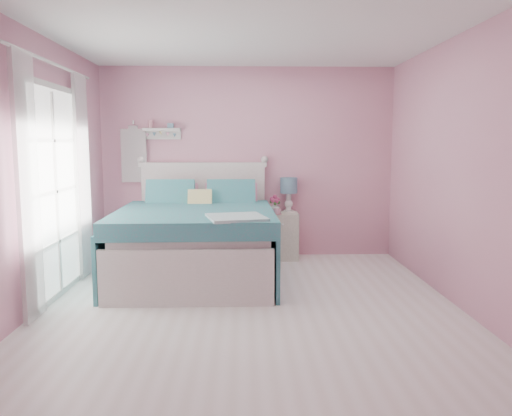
{
  "coord_description": "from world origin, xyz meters",
  "views": [
    {
      "loc": [
        -0.07,
        -4.67,
        1.56
      ],
      "look_at": [
        0.09,
        1.2,
        0.8
      ],
      "focal_mm": 35.0,
      "sensor_mm": 36.0,
      "label": 1
    }
  ],
  "objects_px": {
    "nightstand": "(281,236)",
    "vase": "(275,207)",
    "teacup": "(277,212)",
    "table_lamp": "(289,188)",
    "bed": "(197,241)"
  },
  "relations": [
    {
      "from": "table_lamp",
      "to": "bed",
      "type": "bearing_deg",
      "value": -139.4
    },
    {
      "from": "vase",
      "to": "nightstand",
      "type": "bearing_deg",
      "value": -27.46
    },
    {
      "from": "table_lamp",
      "to": "teacup",
      "type": "relative_size",
      "value": 4.79
    },
    {
      "from": "vase",
      "to": "teacup",
      "type": "xyz_separation_m",
      "value": [
        0.02,
        -0.21,
        -0.03
      ]
    },
    {
      "from": "nightstand",
      "to": "vase",
      "type": "relative_size",
      "value": 4.66
    },
    {
      "from": "table_lamp",
      "to": "teacup",
      "type": "bearing_deg",
      "value": -122.21
    },
    {
      "from": "bed",
      "to": "table_lamp",
      "type": "height_order",
      "value": "bed"
    },
    {
      "from": "table_lamp",
      "to": "vase",
      "type": "xyz_separation_m",
      "value": [
        -0.19,
        -0.07,
        -0.26
      ]
    },
    {
      "from": "bed",
      "to": "nightstand",
      "type": "xyz_separation_m",
      "value": [
        1.07,
        0.89,
        -0.11
      ]
    },
    {
      "from": "table_lamp",
      "to": "vase",
      "type": "relative_size",
      "value": 3.45
    },
    {
      "from": "bed",
      "to": "teacup",
      "type": "distance_m",
      "value": 1.26
    },
    {
      "from": "vase",
      "to": "teacup",
      "type": "bearing_deg",
      "value": -85.37
    },
    {
      "from": "nightstand",
      "to": "table_lamp",
      "type": "xyz_separation_m",
      "value": [
        0.11,
        0.11,
        0.64
      ]
    },
    {
      "from": "teacup",
      "to": "nightstand",
      "type": "bearing_deg",
      "value": 67.05
    },
    {
      "from": "bed",
      "to": "vase",
      "type": "relative_size",
      "value": 16.69
    }
  ]
}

